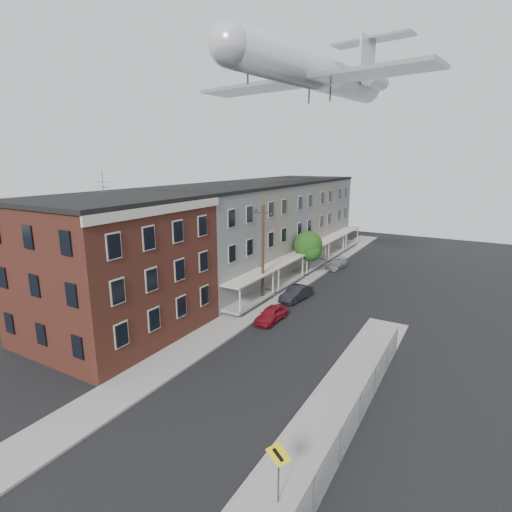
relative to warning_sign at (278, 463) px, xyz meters
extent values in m
plane|color=black|center=(-5.60, 1.03, -1.88)|extent=(120.00, 120.00, 0.00)
cube|color=gray|center=(-11.10, 25.03, -1.82)|extent=(3.00, 62.00, 0.12)
cube|color=gray|center=(-0.10, 7.03, -1.82)|extent=(3.00, 26.00, 0.12)
cube|color=gray|center=(-9.65, 25.03, -1.81)|extent=(0.15, 62.00, 0.14)
cube|color=gray|center=(-1.55, 7.03, -1.81)|extent=(0.15, 26.00, 0.14)
cube|color=#331410|center=(-17.60, 8.03, 3.12)|extent=(10.00, 12.00, 10.00)
cube|color=black|center=(-17.60, 8.03, 8.27)|extent=(10.30, 12.30, 0.30)
cube|color=beige|center=(-12.52, 8.03, 7.82)|extent=(0.16, 12.20, 0.60)
cylinder|color=#515156|center=(-15.60, 6.03, 9.27)|extent=(0.04, 0.04, 2.00)
cube|color=slate|center=(-17.60, 17.53, 3.12)|extent=(10.00, 7.00, 10.00)
cube|color=black|center=(-17.60, 17.53, 8.27)|extent=(10.25, 7.00, 0.30)
cube|color=gray|center=(-11.70, 17.53, -1.33)|extent=(1.80, 6.40, 0.25)
cube|color=beige|center=(-11.70, 17.53, 0.87)|extent=(1.90, 6.50, 0.15)
cube|color=#716559|center=(-17.60, 24.53, 3.12)|extent=(10.00, 7.00, 10.00)
cube|color=black|center=(-17.60, 24.53, 8.27)|extent=(10.25, 7.00, 0.30)
cube|color=gray|center=(-11.70, 24.53, -1.33)|extent=(1.80, 6.40, 0.25)
cube|color=beige|center=(-11.70, 24.53, 0.87)|extent=(1.90, 6.50, 0.15)
cube|color=slate|center=(-17.60, 31.53, 3.12)|extent=(10.00, 7.00, 10.00)
cube|color=black|center=(-17.60, 31.53, 8.27)|extent=(10.25, 7.00, 0.30)
cube|color=gray|center=(-11.70, 31.53, -1.33)|extent=(1.80, 6.40, 0.25)
cube|color=beige|center=(-11.70, 31.53, 0.87)|extent=(1.90, 6.50, 0.15)
cube|color=#716559|center=(-17.60, 38.53, 3.12)|extent=(10.00, 7.00, 10.00)
cube|color=black|center=(-17.60, 38.53, 8.27)|extent=(10.25, 7.00, 0.30)
cube|color=gray|center=(-11.70, 38.53, -1.33)|extent=(1.80, 6.40, 0.25)
cube|color=beige|center=(-11.70, 38.53, 0.87)|extent=(1.90, 6.50, 0.15)
cube|color=slate|center=(-17.60, 45.53, 3.12)|extent=(10.00, 7.00, 10.00)
cube|color=black|center=(-17.60, 45.53, 8.27)|extent=(10.25, 7.00, 0.30)
cube|color=gray|center=(-11.70, 45.53, -1.33)|extent=(1.80, 6.40, 0.25)
cube|color=beige|center=(-11.70, 45.53, 0.87)|extent=(1.90, 6.50, 0.15)
cylinder|color=gray|center=(1.40, 0.03, -0.93)|extent=(0.06, 0.06, 1.90)
cylinder|color=gray|center=(1.40, 3.03, -0.93)|extent=(0.06, 0.06, 1.90)
cylinder|color=gray|center=(1.40, 6.03, -0.93)|extent=(0.06, 0.06, 1.90)
cylinder|color=gray|center=(1.40, 9.03, -0.93)|extent=(0.06, 0.06, 1.90)
cylinder|color=gray|center=(1.40, 12.03, -0.93)|extent=(0.06, 0.06, 1.90)
cylinder|color=gray|center=(1.40, 15.03, -0.93)|extent=(0.06, 0.06, 1.90)
cube|color=gray|center=(1.40, 6.03, -0.03)|extent=(0.04, 18.00, 0.04)
cube|color=gray|center=(1.40, 6.03, -0.93)|extent=(0.02, 18.00, 1.80)
cylinder|color=#515156|center=(0.00, 0.03, -0.58)|extent=(0.07, 0.07, 2.60)
cube|color=yellow|center=(0.00, -0.01, 0.37)|extent=(1.10, 0.03, 1.10)
cube|color=black|center=(0.00, -0.03, 0.37)|extent=(0.52, 0.02, 0.52)
cylinder|color=black|center=(-11.20, 19.03, 2.62)|extent=(0.26, 0.26, 9.00)
cube|color=black|center=(-11.20, 19.03, 6.42)|extent=(1.80, 0.12, 0.12)
cylinder|color=black|center=(-11.90, 19.03, 6.62)|extent=(0.08, 0.08, 0.25)
cylinder|color=black|center=(-10.50, 19.03, 6.62)|extent=(0.08, 0.08, 0.25)
cylinder|color=black|center=(-11.00, 29.03, -0.68)|extent=(0.24, 0.24, 2.40)
sphere|color=#1A3E10|center=(-11.00, 29.03, 1.72)|extent=(3.20, 3.20, 3.20)
sphere|color=#1A3E10|center=(-10.50, 28.73, 1.16)|extent=(2.24, 2.24, 2.24)
imported|color=maroon|center=(-8.50, 15.57, -1.25)|extent=(1.60, 3.73, 1.26)
imported|color=black|center=(-8.84, 21.22, -1.22)|extent=(1.88, 4.18, 1.33)
imported|color=gray|center=(-9.20, 33.91, -1.34)|extent=(2.00, 3.93, 1.09)
cylinder|color=#BBBBBF|center=(-10.13, 27.26, 19.07)|extent=(6.90, 24.29, 3.21)
sphere|color=#BBBBBF|center=(-12.00, 15.36, 19.07)|extent=(3.21, 3.21, 3.21)
cone|color=#BBBBBF|center=(-8.27, 39.16, 19.07)|extent=(3.64, 3.47, 3.21)
cube|color=#939399|center=(-10.37, 25.77, 18.07)|extent=(24.44, 7.89, 0.35)
cylinder|color=#939399|center=(-11.19, 36.06, 19.27)|extent=(2.21, 4.21, 1.61)
cylinder|color=#939399|center=(-6.43, 35.31, 19.27)|extent=(2.21, 4.21, 1.61)
cube|color=#BBBBBF|center=(-8.35, 38.66, 21.88)|extent=(0.84, 3.81, 5.62)
cube|color=#939399|center=(-8.19, 39.65, 24.49)|extent=(9.82, 4.05, 0.25)
cylinder|color=#515156|center=(-11.69, 17.35, 17.26)|extent=(0.16, 0.16, 1.20)
camera|label=1|loc=(5.55, -11.31, 10.96)|focal=28.00mm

